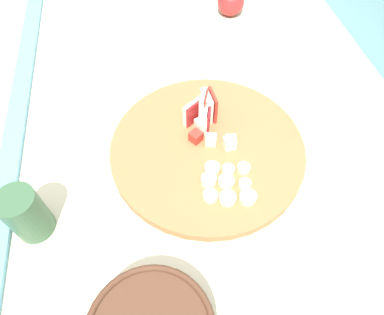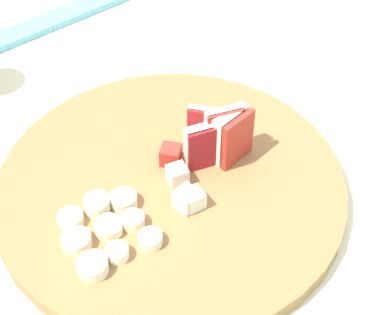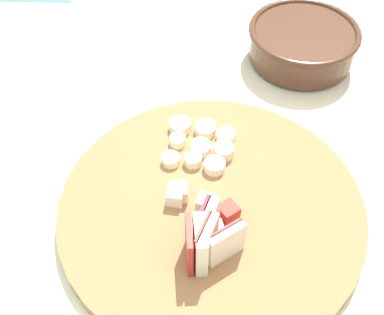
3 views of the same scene
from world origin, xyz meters
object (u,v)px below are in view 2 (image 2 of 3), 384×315
object	(u,v)px
apple_wedge_fan	(219,136)
banana_slice_rows	(105,229)
cutting_board	(171,185)
apple_dice_pile	(188,172)

from	to	relation	value
apple_wedge_fan	banana_slice_rows	xyz separation A→B (m)	(0.16, 0.01, -0.02)
cutting_board	banana_slice_rows	size ratio (longest dim) A/B	3.84
apple_wedge_fan	apple_dice_pile	bearing A→B (deg)	8.61
banana_slice_rows	cutting_board	bearing A→B (deg)	-170.91
apple_dice_pile	banana_slice_rows	world-z (taller)	apple_dice_pile
apple_wedge_fan	banana_slice_rows	world-z (taller)	apple_wedge_fan
apple_wedge_fan	apple_dice_pile	size ratio (longest dim) A/B	0.85
cutting_board	banana_slice_rows	xyz separation A→B (m)	(0.09, 0.02, 0.02)
cutting_board	apple_wedge_fan	bearing A→B (deg)	175.89
cutting_board	apple_dice_pile	bearing A→B (deg)	140.18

